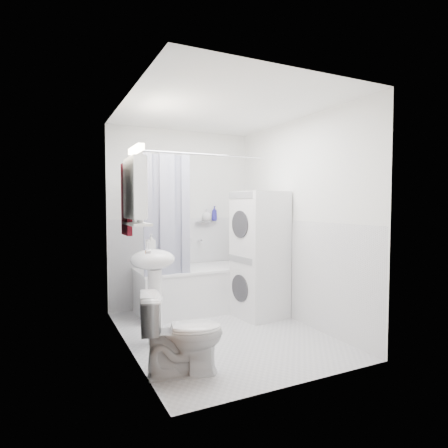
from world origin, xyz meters
name	(u,v)px	position (x,y,z in m)	size (l,w,h in m)	color
floor	(222,333)	(0.00, 0.00, 0.00)	(2.60, 2.60, 0.00)	#BBBABF
room_walls	(222,196)	(0.00, 0.00, 1.49)	(2.60, 2.60, 2.60)	white
wainscot	(211,274)	(0.00, 0.29, 0.60)	(1.98, 2.58, 2.58)	white
door	(148,252)	(-0.95, -0.55, 1.00)	(0.05, 2.00, 2.00)	brown
bathtub	(195,287)	(0.04, 0.92, 0.31)	(1.49, 0.71, 0.57)	white
tub_spout	(199,240)	(0.24, 1.25, 0.89)	(0.04, 0.04, 0.12)	silver
curtain_rod	(203,154)	(0.04, 0.63, 2.00)	(0.02, 0.02, 1.67)	silver
shower_curtain	(167,217)	(-0.42, 0.63, 1.25)	(0.55, 0.02, 1.45)	#131A45
sink	(153,274)	(-0.75, 0.01, 0.70)	(0.44, 0.37, 1.04)	white
medicine_cabinet	(135,187)	(-0.90, 0.10, 1.57)	(0.13, 0.50, 0.71)	white
shelf	(137,224)	(-0.89, 0.10, 1.20)	(0.18, 0.54, 0.03)	silver
shower_caddy	(203,222)	(0.29, 1.24, 1.15)	(0.22, 0.06, 0.02)	silver
towel	(126,197)	(-0.94, 0.35, 1.47)	(0.07, 0.32, 0.77)	#510D14
washer_dryer	(260,254)	(0.68, 0.35, 0.78)	(0.61, 0.60, 1.55)	white
toilet	(182,334)	(-0.72, -0.73, 0.33)	(0.38, 0.68, 0.67)	white
soap_pump	(151,247)	(-0.71, 0.25, 0.95)	(0.08, 0.17, 0.08)	gray
shelf_bottle	(140,220)	(-0.89, -0.05, 1.25)	(0.07, 0.18, 0.07)	gray
shelf_cup	(134,217)	(-0.89, 0.22, 1.26)	(0.10, 0.09, 0.10)	gray
shampoo_a	(207,216)	(0.35, 1.24, 1.23)	(0.13, 0.17, 0.13)	gray
shampoo_b	(214,218)	(0.47, 1.24, 1.20)	(0.08, 0.21, 0.08)	navy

